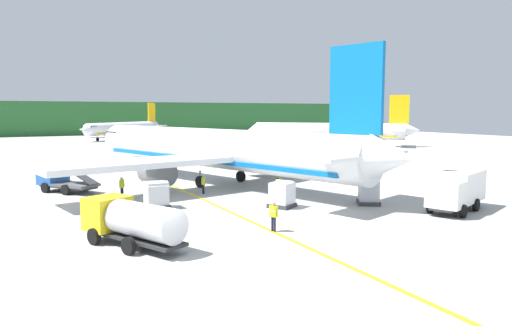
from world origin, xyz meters
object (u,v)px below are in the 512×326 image
service_truck_catering (457,189)px  cargo_container_near (156,195)px  airliner_distant (108,124)px  airliner_foreground (215,149)px  crew_loader_right (203,183)px  crew_marshaller (274,214)px  crew_supervisor (122,185)px  service_truck_baggage (60,178)px  service_truck_pushback (132,220)px  airliner_far_taxiway (126,128)px  crew_loader_left (278,176)px  cargo_container_mid (282,195)px  airliner_mid_apron (330,131)px  cargo_container_far (369,192)px

service_truck_catering → cargo_container_near: service_truck_catering is taller
airliner_distant → service_truck_catering: 184.31m
airliner_foreground → service_truck_catering: airliner_foreground is taller
cargo_container_near → crew_loader_right: cargo_container_near is taller
service_truck_catering → crew_marshaller: size_ratio=3.67×
crew_supervisor → airliner_distant: bearing=80.2°
service_truck_baggage → crew_marshaller: size_ratio=3.21×
service_truck_baggage → cargo_container_near: 12.44m
service_truck_pushback → crew_loader_right: 15.84m
airliner_far_taxiway → crew_marshaller: size_ratio=14.64×
service_truck_baggage → cargo_container_near: (5.55, -11.13, -0.21)m
airliner_far_taxiway → crew_loader_right: 87.18m
service_truck_catering → cargo_container_near: (-18.81, 10.76, -0.58)m
service_truck_baggage → crew_loader_left: (18.57, -6.42, -0.25)m
airliner_distant → cargo_container_near: 175.52m
cargo_container_mid → cargo_container_near: bearing=155.0°
crew_loader_left → crew_loader_right: size_ratio=0.98×
cargo_container_mid → service_truck_baggage: bearing=132.8°
service_truck_baggage → service_truck_catering: bearing=-41.9°
crew_loader_left → airliner_foreground: bearing=137.2°
airliner_distant → cargo_container_near: (-27.52, -173.35, -0.88)m
airliner_foreground → service_truck_baggage: (-13.95, 2.13, -2.20)m
airliner_mid_apron → airliner_distant: size_ratio=1.23×
service_truck_pushback → crew_loader_left: service_truck_pushback is taller
airliner_far_taxiway → airliner_distant: airliner_far_taxiway is taller
airliner_foreground → crew_loader_right: 6.28m
cargo_container_near → cargo_container_far: (14.80, -6.04, -0.03)m
service_truck_pushback → cargo_container_far: 18.78m
airliner_mid_apron → crew_loader_left: 55.58m
airliner_mid_apron → service_truck_catering: 64.96m
service_truck_baggage → airliner_mid_apron: bearing=32.4°
airliner_distant → service_truck_baggage: bearing=-101.5°
airliner_far_taxiway → cargo_container_mid: (-8.77, -94.38, -1.77)m
airliner_foreground → service_truck_baggage: airliner_foreground is taller
cargo_container_far → crew_marshaller: cargo_container_far is taller
service_truck_pushback → crew_marshaller: (8.08, -0.86, -0.33)m
airliner_mid_apron → crew_loader_left: airliner_mid_apron is taller
cargo_container_mid → crew_loader_left: 9.79m
cargo_container_near → cargo_container_far: size_ratio=0.93×
airliner_far_taxiway → cargo_container_near: (-17.16, -90.47, -1.72)m
airliner_mid_apron → crew_supervisor: (-51.25, -40.96, -1.89)m
airliner_mid_apron → airliner_distant: airliner_mid_apron is taller
airliner_mid_apron → airliner_distant: (-22.35, 127.06, -1.07)m
airliner_distant → service_truck_baggage: 165.55m
airliner_distant → cargo_container_mid: bearing=-96.2°
airliner_far_taxiway → crew_loader_left: size_ratio=16.39×
cargo_container_mid → crew_marshaller: cargo_container_mid is taller
crew_loader_left → cargo_container_near: bearing=-160.1°
airliner_mid_apron → cargo_container_near: 68.06m
cargo_container_mid → cargo_container_far: 6.75m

